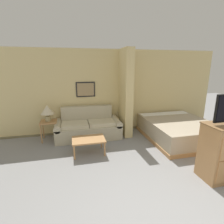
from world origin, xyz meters
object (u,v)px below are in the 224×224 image
table_lamp (47,110)px  bed (178,129)px  coffee_table (89,140)px  couch (88,127)px

table_lamp → bed: size_ratio=0.22×
bed → coffee_table: bearing=-172.7°
table_lamp → couch: bearing=-1.6°
table_lamp → bed: table_lamp is taller
couch → coffee_table: couch is taller
bed → couch: bearing=164.9°
coffee_table → table_lamp: bearing=133.8°
table_lamp → bed: bearing=-11.1°
couch → bed: (2.58, -0.70, -0.04)m
couch → bed: size_ratio=0.90×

